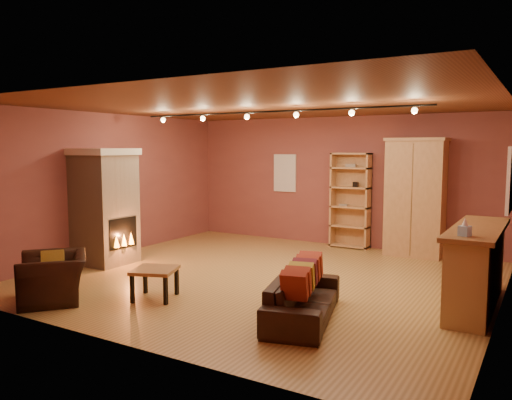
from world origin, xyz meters
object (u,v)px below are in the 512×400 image
Objects in this scene: bar_counter at (476,266)px; bookcase at (351,199)px; fireplace at (105,206)px; coffee_table at (155,273)px; armchair at (53,270)px; armoire at (415,197)px; loveseat at (303,290)px.

bookcase is at bearing 133.17° from bar_counter.
fireplace is 2.68m from coffee_table.
fireplace is 2.38m from armchair.
coffee_table is (-2.47, -4.77, -0.79)m from armoire.
bar_counter is (1.48, -2.86, -0.61)m from armoire.
fireplace is at bearing 64.10° from loveseat.
bookcase reaches higher than loveseat.
bookcase is (3.38, 3.74, -0.03)m from fireplace.
armoire is 1.96× the size of armchair.
bar_counter is 4.39m from coffee_table.
fireplace is 5.04m from bookcase.
loveseat is 2.18m from coffee_table.
armchair is at bearing 93.83° from loveseat.
loveseat is (1.07, -4.64, -0.66)m from bookcase.
fireplace is at bearing 152.08° from coffee_table.
fireplace is 0.93× the size of bar_counter.
coffee_table is (2.29, -1.21, -0.69)m from fireplace.
fireplace is at bearing -173.65° from bar_counter.
armoire is 6.68m from armchair.
coffee_table is at bearing -154.23° from bar_counter.
armoire reaches higher than coffee_table.
bar_counter is 5.78m from armchair.
armoire is at bearing -18.51° from loveseat.
fireplace is 1.79× the size of armchair.
loveseat reaches higher than coffee_table.
coffee_table is at bearing 73.98° from armchair.
armoire reaches higher than bookcase.
bookcase reaches higher than armchair.
bookcase reaches higher than bar_counter.
armchair is at bearing -111.45° from bookcase.
fireplace reaches higher than armchair.
bar_counter is at bearing 25.77° from coffee_table.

